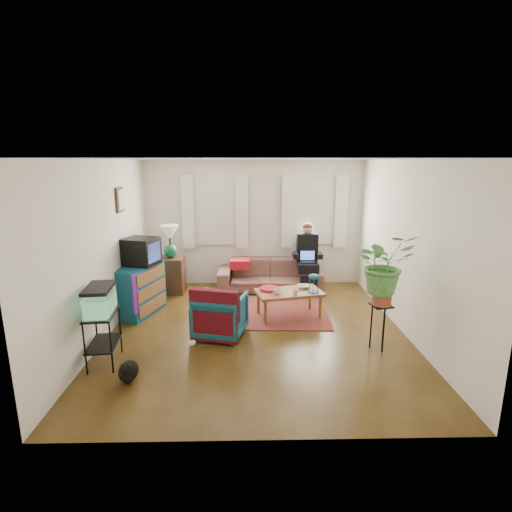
{
  "coord_description": "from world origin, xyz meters",
  "views": [
    {
      "loc": [
        -0.13,
        -5.76,
        2.58
      ],
      "look_at": [
        0.0,
        0.4,
        1.1
      ],
      "focal_mm": 28.0,
      "sensor_mm": 36.0,
      "label": 1
    }
  ],
  "objects_px": {
    "dresser": "(139,290)",
    "plant_stand": "(379,327)",
    "aquarium_stand": "(103,338)",
    "armchair": "(221,313)",
    "sofa": "(270,270)",
    "coffee_table": "(289,304)",
    "side_table": "(172,275)"
  },
  "relations": [
    {
      "from": "dresser",
      "to": "plant_stand",
      "type": "distance_m",
      "value": 3.95
    },
    {
      "from": "aquarium_stand",
      "to": "armchair",
      "type": "relative_size",
      "value": 0.97
    },
    {
      "from": "sofa",
      "to": "coffee_table",
      "type": "height_order",
      "value": "sofa"
    },
    {
      "from": "dresser",
      "to": "coffee_table",
      "type": "distance_m",
      "value": 2.57
    },
    {
      "from": "aquarium_stand",
      "to": "plant_stand",
      "type": "distance_m",
      "value": 3.71
    },
    {
      "from": "aquarium_stand",
      "to": "coffee_table",
      "type": "distance_m",
      "value": 2.99
    },
    {
      "from": "sofa",
      "to": "plant_stand",
      "type": "bearing_deg",
      "value": -61.21
    },
    {
      "from": "armchair",
      "to": "coffee_table",
      "type": "relative_size",
      "value": 0.66
    },
    {
      "from": "aquarium_stand",
      "to": "sofa",
      "type": "bearing_deg",
      "value": 46.63
    },
    {
      "from": "side_table",
      "to": "armchair",
      "type": "relative_size",
      "value": 1.0
    },
    {
      "from": "side_table",
      "to": "coffee_table",
      "type": "height_order",
      "value": "side_table"
    },
    {
      "from": "armchair",
      "to": "plant_stand",
      "type": "xyz_separation_m",
      "value": [
        2.24,
        -0.49,
        -0.03
      ]
    },
    {
      "from": "sofa",
      "to": "armchair",
      "type": "xyz_separation_m",
      "value": [
        -0.86,
        -2.2,
        -0.05
      ]
    },
    {
      "from": "side_table",
      "to": "plant_stand",
      "type": "bearing_deg",
      "value": -37.43
    },
    {
      "from": "dresser",
      "to": "armchair",
      "type": "bearing_deg",
      "value": -14.43
    },
    {
      "from": "armchair",
      "to": "coffee_table",
      "type": "xyz_separation_m",
      "value": [
        1.1,
        0.73,
        -0.13
      ]
    },
    {
      "from": "side_table",
      "to": "plant_stand",
      "type": "distance_m",
      "value": 4.21
    },
    {
      "from": "sofa",
      "to": "side_table",
      "type": "xyz_separation_m",
      "value": [
        -1.97,
        -0.14,
        -0.05
      ]
    },
    {
      "from": "side_table",
      "to": "aquarium_stand",
      "type": "height_order",
      "value": "side_table"
    },
    {
      "from": "armchair",
      "to": "coffee_table",
      "type": "height_order",
      "value": "armchair"
    },
    {
      "from": "plant_stand",
      "to": "aquarium_stand",
      "type": "bearing_deg",
      "value": -175.01
    },
    {
      "from": "sofa",
      "to": "dresser",
      "type": "height_order",
      "value": "dresser"
    },
    {
      "from": "armchair",
      "to": "plant_stand",
      "type": "distance_m",
      "value": 2.29
    },
    {
      "from": "dresser",
      "to": "aquarium_stand",
      "type": "distance_m",
      "value": 1.75
    },
    {
      "from": "sofa",
      "to": "coffee_table",
      "type": "distance_m",
      "value": 1.5
    },
    {
      "from": "side_table",
      "to": "plant_stand",
      "type": "height_order",
      "value": "side_table"
    },
    {
      "from": "dresser",
      "to": "side_table",
      "type": "bearing_deg",
      "value": 91.67
    },
    {
      "from": "aquarium_stand",
      "to": "armchair",
      "type": "height_order",
      "value": "armchair"
    },
    {
      "from": "side_table",
      "to": "coffee_table",
      "type": "distance_m",
      "value": 2.58
    },
    {
      "from": "side_table",
      "to": "coffee_table",
      "type": "xyz_separation_m",
      "value": [
        2.21,
        -1.34,
        -0.13
      ]
    },
    {
      "from": "side_table",
      "to": "armchair",
      "type": "xyz_separation_m",
      "value": [
        1.11,
        -2.07,
        0.0
      ]
    },
    {
      "from": "dresser",
      "to": "coffee_table",
      "type": "xyz_separation_m",
      "value": [
        2.55,
        -0.2,
        -0.2
      ]
    }
  ]
}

